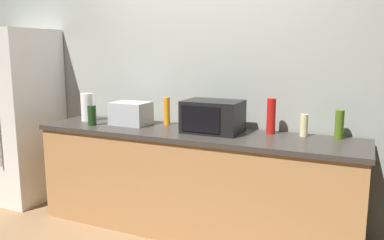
{
  "coord_description": "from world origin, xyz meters",
  "views": [
    {
      "loc": [
        1.35,
        -2.56,
        1.58
      ],
      "look_at": [
        0.0,
        0.4,
        1.0
      ],
      "focal_mm": 36.45,
      "sensor_mm": 36.0,
      "label": 1
    }
  ],
  "objects_px": {
    "microwave": "(213,116)",
    "bottle_hot_sauce": "(271,116)",
    "toaster_oven": "(131,113)",
    "paper_towel_roll": "(87,107)",
    "bottle_hand_soap": "(304,125)",
    "bottle_dish_soap": "(167,111)",
    "bottle_olive_oil": "(339,124)",
    "bottle_wine": "(92,115)",
    "refrigerator": "(18,115)"
  },
  "relations": [
    {
      "from": "bottle_wine",
      "to": "toaster_oven",
      "type": "bearing_deg",
      "value": 31.01
    },
    {
      "from": "paper_towel_roll",
      "to": "bottle_dish_soap",
      "type": "bearing_deg",
      "value": 9.53
    },
    {
      "from": "toaster_oven",
      "to": "paper_towel_roll",
      "type": "height_order",
      "value": "paper_towel_roll"
    },
    {
      "from": "refrigerator",
      "to": "bottle_olive_oil",
      "type": "height_order",
      "value": "refrigerator"
    },
    {
      "from": "bottle_olive_oil",
      "to": "refrigerator",
      "type": "bearing_deg",
      "value": -176.03
    },
    {
      "from": "refrigerator",
      "to": "microwave",
      "type": "bearing_deg",
      "value": 1.24
    },
    {
      "from": "toaster_oven",
      "to": "bottle_dish_soap",
      "type": "bearing_deg",
      "value": 22.16
    },
    {
      "from": "toaster_oven",
      "to": "bottle_hand_soap",
      "type": "distance_m",
      "value": 1.56
    },
    {
      "from": "bottle_dish_soap",
      "to": "bottle_wine",
      "type": "bearing_deg",
      "value": -153.28
    },
    {
      "from": "bottle_hot_sauce",
      "to": "paper_towel_roll",
      "type": "bearing_deg",
      "value": -175.47
    },
    {
      "from": "bottle_hand_soap",
      "to": "bottle_dish_soap",
      "type": "relative_size",
      "value": 0.7
    },
    {
      "from": "bottle_olive_oil",
      "to": "bottle_dish_soap",
      "type": "relative_size",
      "value": 0.88
    },
    {
      "from": "toaster_oven",
      "to": "paper_towel_roll",
      "type": "xyz_separation_m",
      "value": [
        -0.5,
        -0.01,
        0.03
      ]
    },
    {
      "from": "toaster_oven",
      "to": "microwave",
      "type": "bearing_deg",
      "value": -0.85
    },
    {
      "from": "bottle_hand_soap",
      "to": "bottle_wine",
      "type": "relative_size",
      "value": 0.97
    },
    {
      "from": "toaster_oven",
      "to": "bottle_hot_sauce",
      "type": "relative_size",
      "value": 1.15
    },
    {
      "from": "paper_towel_roll",
      "to": "bottle_hand_soap",
      "type": "height_order",
      "value": "paper_towel_roll"
    },
    {
      "from": "refrigerator",
      "to": "bottle_wine",
      "type": "bearing_deg",
      "value": -6.46
    },
    {
      "from": "bottle_hot_sauce",
      "to": "bottle_dish_soap",
      "type": "bearing_deg",
      "value": -179.72
    },
    {
      "from": "refrigerator",
      "to": "paper_towel_roll",
      "type": "height_order",
      "value": "refrigerator"
    },
    {
      "from": "bottle_wine",
      "to": "bottle_dish_soap",
      "type": "bearing_deg",
      "value": 26.72
    },
    {
      "from": "bottle_olive_oil",
      "to": "bottle_hot_sauce",
      "type": "xyz_separation_m",
      "value": [
        -0.53,
        -0.03,
        0.03
      ]
    },
    {
      "from": "bottle_dish_soap",
      "to": "paper_towel_roll",
      "type": "bearing_deg",
      "value": -170.47
    },
    {
      "from": "bottle_olive_oil",
      "to": "bottle_hot_sauce",
      "type": "distance_m",
      "value": 0.53
    },
    {
      "from": "microwave",
      "to": "bottle_hot_sauce",
      "type": "relative_size",
      "value": 1.62
    },
    {
      "from": "toaster_oven",
      "to": "bottle_dish_soap",
      "type": "distance_m",
      "value": 0.34
    },
    {
      "from": "toaster_oven",
      "to": "bottle_dish_soap",
      "type": "relative_size",
      "value": 1.32
    },
    {
      "from": "paper_towel_roll",
      "to": "bottle_hand_soap",
      "type": "relative_size",
      "value": 1.5
    },
    {
      "from": "refrigerator",
      "to": "bottle_wine",
      "type": "relative_size",
      "value": 9.71
    },
    {
      "from": "paper_towel_roll",
      "to": "bottle_dish_soap",
      "type": "xyz_separation_m",
      "value": [
        0.81,
        0.14,
        -0.01
      ]
    },
    {
      "from": "bottle_dish_soap",
      "to": "microwave",
      "type": "bearing_deg",
      "value": -15.18
    },
    {
      "from": "paper_towel_roll",
      "to": "bottle_hot_sauce",
      "type": "bearing_deg",
      "value": 4.53
    },
    {
      "from": "bottle_dish_soap",
      "to": "bottle_wine",
      "type": "xyz_separation_m",
      "value": [
        -0.62,
        -0.31,
        -0.04
      ]
    },
    {
      "from": "refrigerator",
      "to": "toaster_oven",
      "type": "distance_m",
      "value": 1.4
    },
    {
      "from": "microwave",
      "to": "bottle_dish_soap",
      "type": "relative_size",
      "value": 1.86
    },
    {
      "from": "bottle_olive_oil",
      "to": "toaster_oven",
      "type": "bearing_deg",
      "value": -174.88
    },
    {
      "from": "microwave",
      "to": "bottle_dish_soap",
      "type": "height_order",
      "value": "microwave"
    },
    {
      "from": "refrigerator",
      "to": "bottle_hot_sauce",
      "type": "xyz_separation_m",
      "value": [
        2.68,
        0.19,
        0.15
      ]
    },
    {
      "from": "bottle_olive_oil",
      "to": "bottle_hot_sauce",
      "type": "relative_size",
      "value": 0.77
    },
    {
      "from": "toaster_oven",
      "to": "bottle_olive_oil",
      "type": "distance_m",
      "value": 1.82
    },
    {
      "from": "refrigerator",
      "to": "paper_towel_roll",
      "type": "relative_size",
      "value": 6.67
    },
    {
      "from": "toaster_oven",
      "to": "bottle_olive_oil",
      "type": "relative_size",
      "value": 1.49
    },
    {
      "from": "bottle_hot_sauce",
      "to": "toaster_oven",
      "type": "bearing_deg",
      "value": -174.15
    },
    {
      "from": "refrigerator",
      "to": "bottle_dish_soap",
      "type": "distance_m",
      "value": 1.72
    },
    {
      "from": "microwave",
      "to": "bottle_hot_sauce",
      "type": "distance_m",
      "value": 0.48
    },
    {
      "from": "toaster_oven",
      "to": "bottle_hand_soap",
      "type": "relative_size",
      "value": 1.89
    },
    {
      "from": "toaster_oven",
      "to": "bottle_hot_sauce",
      "type": "distance_m",
      "value": 1.29
    },
    {
      "from": "microwave",
      "to": "toaster_oven",
      "type": "height_order",
      "value": "microwave"
    },
    {
      "from": "paper_towel_roll",
      "to": "bottle_wine",
      "type": "xyz_separation_m",
      "value": [
        0.2,
        -0.17,
        -0.04
      ]
    },
    {
      "from": "paper_towel_roll",
      "to": "bottle_dish_soap",
      "type": "relative_size",
      "value": 1.05
    }
  ]
}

